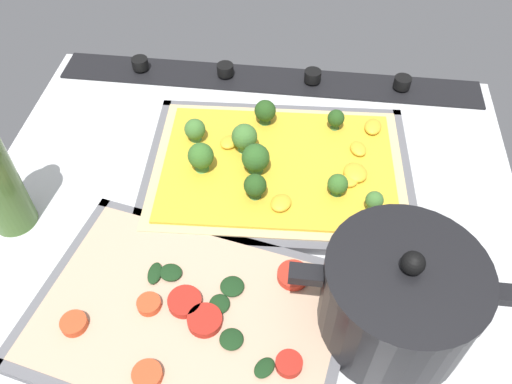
% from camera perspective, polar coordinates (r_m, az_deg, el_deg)
% --- Properties ---
extents(ground_plane, '(0.74, 0.69, 0.03)m').
position_cam_1_polar(ground_plane, '(0.71, -1.27, -4.41)').
color(ground_plane, silver).
extents(stove_control_panel, '(0.71, 0.07, 0.03)m').
position_cam_1_polar(stove_control_panel, '(0.91, 1.37, 12.22)').
color(stove_control_panel, black).
rests_on(stove_control_panel, ground_plane).
extents(baking_tray_front, '(0.39, 0.29, 0.01)m').
position_cam_1_polar(baking_tray_front, '(0.75, 2.38, 2.19)').
color(baking_tray_front, slate).
rests_on(baking_tray_front, ground_plane).
extents(broccoli_pizza, '(0.36, 0.27, 0.06)m').
position_cam_1_polar(broccoli_pizza, '(0.74, 2.09, 3.05)').
color(broccoli_pizza, '#D3B77F').
rests_on(broccoli_pizza, baking_tray_front).
extents(baking_tray_back, '(0.40, 0.31, 0.01)m').
position_cam_1_polar(baking_tray_back, '(0.62, -7.32, -13.41)').
color(baking_tray_back, slate).
rests_on(baking_tray_back, ground_plane).
extents(veggie_pizza_back, '(0.37, 0.28, 0.02)m').
position_cam_1_polar(veggie_pizza_back, '(0.62, -7.17, -13.14)').
color(veggie_pizza_back, tan).
rests_on(veggie_pizza_back, baking_tray_back).
extents(cooking_pot, '(0.24, 0.17, 0.14)m').
position_cam_1_polar(cooking_pot, '(0.59, 15.17, -11.10)').
color(cooking_pot, black).
rests_on(cooking_pot, ground_plane).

